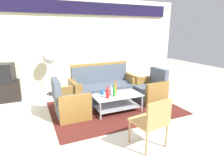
{
  "coord_description": "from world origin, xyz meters",
  "views": [
    {
      "loc": [
        -1.85,
        -3.0,
        1.83
      ],
      "look_at": [
        -0.15,
        0.77,
        0.65
      ],
      "focal_mm": 30.42,
      "sensor_mm": 36.0,
      "label": 1
    }
  ],
  "objects": [
    {
      "name": "television",
      "position": [
        -2.5,
        2.55,
        0.76
      ],
      "size": [
        0.68,
        0.55,
        0.48
      ],
      "rotation": [
        0.0,
        0.0,
        2.93
      ],
      "color": "black",
      "rests_on": "tv_stand"
    },
    {
      "name": "armchair_right",
      "position": [
        1.03,
        0.94,
        0.29
      ],
      "size": [
        0.74,
        0.8,
        0.85
      ],
      "rotation": [
        0.0,
        0.0,
        1.63
      ],
      "color": "#4C5666",
      "rests_on": "rug"
    },
    {
      "name": "rug",
      "position": [
        -0.04,
        0.87,
        0.01
      ],
      "size": [
        2.95,
        2.1,
        0.01
      ],
      "primitive_type": "cube",
      "color": "#511E19",
      "rests_on": "ground"
    },
    {
      "name": "coffee_table",
      "position": [
        -0.07,
        0.68,
        0.27
      ],
      "size": [
        1.1,
        0.6,
        0.4
      ],
      "color": "silver",
      "rests_on": "rug"
    },
    {
      "name": "armchair_left",
      "position": [
        -1.1,
        0.86,
        0.29
      ],
      "size": [
        0.7,
        0.76,
        0.85
      ],
      "rotation": [
        0.0,
        0.0,
        -1.58
      ],
      "color": "#4C5666",
      "rests_on": "rug"
    },
    {
      "name": "cup",
      "position": [
        -0.37,
        0.85,
        0.46
      ],
      "size": [
        0.08,
        0.08,
        0.1
      ],
      "primitive_type": "cylinder",
      "color": "#2659A5",
      "rests_on": "coffee_table"
    },
    {
      "name": "tv_stand",
      "position": [
        -2.5,
        2.55,
        0.26
      ],
      "size": [
        0.8,
        0.5,
        0.52
      ],
      "primitive_type": "cube",
      "color": "black",
      "rests_on": "ground"
    },
    {
      "name": "wall_back",
      "position": [
        0.0,
        3.05,
        1.48
      ],
      "size": [
        6.52,
        0.19,
        2.8
      ],
      "color": "beige",
      "rests_on": "ground"
    },
    {
      "name": "bottle_orange",
      "position": [
        -0.06,
        0.79,
        0.53
      ],
      "size": [
        0.08,
        0.08,
        0.31
      ],
      "color": "#D85919",
      "rests_on": "coffee_table"
    },
    {
      "name": "couch",
      "position": [
        -0.05,
        1.53,
        0.32
      ],
      "size": [
        1.83,
        0.8,
        0.96
      ],
      "rotation": [
        0.0,
        0.0,
        3.18
      ],
      "color": "#4C5666",
      "rests_on": "rug"
    },
    {
      "name": "wicker_chair",
      "position": [
        -0.18,
        -0.82,
        0.49
      ],
      "size": [
        0.54,
        0.54,
        0.84
      ],
      "rotation": [
        0.0,
        0.0,
        0.13
      ],
      "color": "#AD844C",
      "rests_on": "ground"
    },
    {
      "name": "bottle_green",
      "position": [
        -0.16,
        0.62,
        0.52
      ],
      "size": [
        0.07,
        0.07,
        0.29
      ],
      "color": "#2D8C38",
      "rests_on": "coffee_table"
    },
    {
      "name": "pedestal_fan",
      "position": [
        -1.27,
        2.6,
        1.01
      ],
      "size": [
        0.36,
        0.36,
        1.27
      ],
      "color": "#2D2D33",
      "rests_on": "ground"
    },
    {
      "name": "bottle_clear",
      "position": [
        -0.18,
        0.76,
        0.5
      ],
      "size": [
        0.07,
        0.07,
        0.23
      ],
      "color": "silver",
      "rests_on": "coffee_table"
    },
    {
      "name": "bottle_red",
      "position": [
        -0.35,
        0.57,
        0.51
      ],
      "size": [
        0.08,
        0.08,
        0.27
      ],
      "color": "red",
      "rests_on": "coffee_table"
    },
    {
      "name": "ground_plane",
      "position": [
        0.0,
        0.0,
        0.0
      ],
      "size": [
        14.0,
        14.0,
        0.0
      ],
      "primitive_type": "plane",
      "color": "beige"
    }
  ]
}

